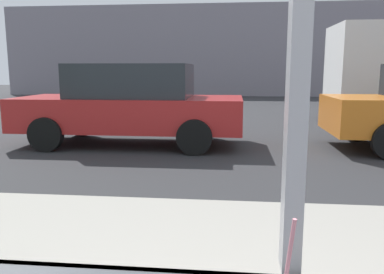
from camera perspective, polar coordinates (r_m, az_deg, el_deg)
name	(u,v)px	position (r m, az deg, el deg)	size (l,w,h in m)	color
ground_plane	(240,136)	(9.07, 6.99, 0.13)	(60.00, 60.00, 0.00)	#2D2D30
building_facade_far	(237,51)	(23.82, 6.60, 12.34)	(28.00, 1.20, 5.27)	gray
parked_car_red	(131,104)	(7.98, -8.85, 4.77)	(4.45, 1.93, 1.61)	red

